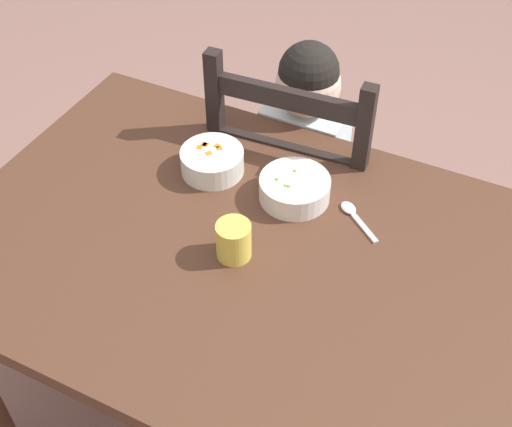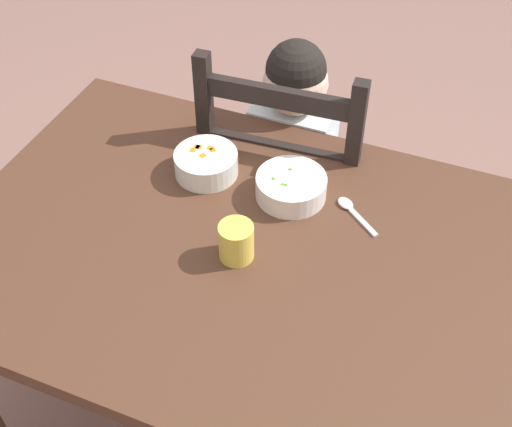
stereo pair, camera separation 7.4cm
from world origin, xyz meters
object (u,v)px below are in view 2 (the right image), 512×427
object	(u,v)px
bowl_of_carrots	(206,163)
spoon	(351,209)
dining_chair	(289,196)
drinking_cup	(236,242)
bowl_of_peas	(291,186)
child_figure	(289,152)
dining_table	(277,288)

from	to	relation	value
bowl_of_carrots	spoon	distance (m)	0.35
dining_chair	spoon	world-z (taller)	dining_chair
drinking_cup	bowl_of_peas	bearing A→B (deg)	78.98
bowl_of_carrots	spoon	size ratio (longest dim) A/B	1.24
drinking_cup	spoon	bearing A→B (deg)	50.37
bowl_of_peas	bowl_of_carrots	distance (m)	0.21
child_figure	bowl_of_carrots	distance (m)	0.35
spoon	drinking_cup	bearing A→B (deg)	-129.63
bowl_of_peas	dining_chair	bearing A→B (deg)	109.13
child_figure	bowl_of_peas	xyz separation A→B (m)	(0.11, -0.29, 0.16)
dining_table	child_figure	size ratio (longest dim) A/B	1.49
child_figure	bowl_of_peas	size ratio (longest dim) A/B	5.92
child_figure	spoon	bearing A→B (deg)	-49.27
dining_chair	spoon	bearing A→B (deg)	-50.04
bowl_of_carrots	drinking_cup	world-z (taller)	drinking_cup
bowl_of_peas	drinking_cup	world-z (taller)	drinking_cup
child_figure	drinking_cup	distance (m)	0.54
dining_table	bowl_of_carrots	distance (m)	0.34
bowl_of_peas	spoon	size ratio (longest dim) A/B	1.34
drinking_cup	dining_chair	bearing A→B (deg)	96.75
child_figure	bowl_of_carrots	size ratio (longest dim) A/B	6.39
bowl_of_peas	dining_table	bearing A→B (deg)	-77.65
dining_chair	bowl_of_carrots	xyz separation A→B (m)	(-0.11, -0.30, 0.33)
drinking_cup	bowl_of_carrots	bearing A→B (deg)	128.22
dining_table	spoon	world-z (taller)	spoon
bowl_of_peas	bowl_of_carrots	bearing A→B (deg)	179.97
dining_chair	child_figure	world-z (taller)	dining_chair
dining_chair	bowl_of_peas	size ratio (longest dim) A/B	6.08
child_figure	dining_chair	bearing A→B (deg)	49.12
dining_table	dining_chair	bearing A→B (deg)	106.55
dining_table	spoon	bearing A→B (deg)	62.60
spoon	dining_table	bearing A→B (deg)	-117.40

